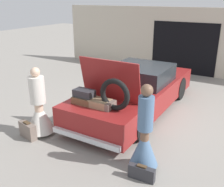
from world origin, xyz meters
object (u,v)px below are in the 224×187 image
at_px(car, 136,91).
at_px(person_left, 39,111).
at_px(suitcase_beside_left_person, 28,130).
at_px(person_right, 144,140).
at_px(suitcase_beside_right_person, 142,173).

bearing_deg(car, person_left, -118.92).
bearing_deg(suitcase_beside_left_person, person_right, 6.50).
height_order(car, person_left, car).
bearing_deg(suitcase_beside_right_person, car, 117.83).
height_order(person_right, suitcase_beside_left_person, person_right).
bearing_deg(suitcase_beside_right_person, person_left, 173.21).
bearing_deg(person_left, car, 151.25).
bearing_deg(suitcase_beside_right_person, person_right, 108.92).
height_order(suitcase_beside_left_person, suitcase_beside_right_person, suitcase_beside_left_person).
bearing_deg(suitcase_beside_left_person, suitcase_beside_right_person, -0.45).
bearing_deg(person_left, suitcase_beside_left_person, -19.14).
relative_size(person_right, suitcase_beside_left_person, 3.12).
height_order(person_right, suitcase_beside_right_person, person_right).
distance_m(car, suitcase_beside_right_person, 3.24).
relative_size(person_left, suitcase_beside_right_person, 3.31).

